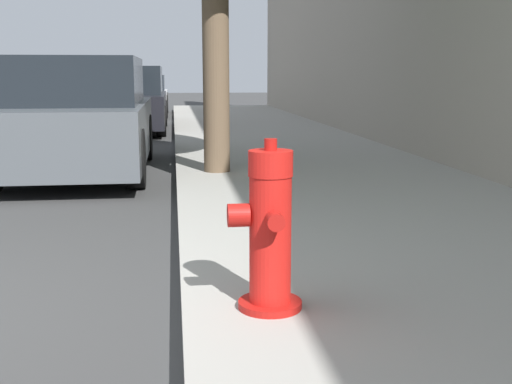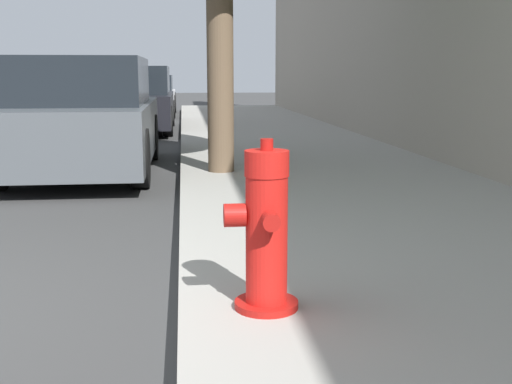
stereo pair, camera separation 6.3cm
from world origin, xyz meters
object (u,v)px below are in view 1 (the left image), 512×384
at_px(parked_car_near, 77,119).
at_px(parked_car_far, 138,96).
at_px(parked_car_mid, 127,101).
at_px(fire_hydrant, 269,232).

distance_m(parked_car_near, parked_car_far, 11.59).
height_order(parked_car_mid, parked_car_far, parked_car_mid).
height_order(fire_hydrant, parked_car_mid, parked_car_mid).
relative_size(fire_hydrant, parked_car_far, 0.20).
xyz_separation_m(fire_hydrant, parked_car_mid, (-1.48, 11.72, 0.15)).
distance_m(fire_hydrant, parked_car_far, 17.22).
relative_size(parked_car_mid, parked_car_far, 1.00).
xyz_separation_m(parked_car_mid, parked_car_far, (-0.04, 5.43, -0.08)).
bearing_deg(parked_car_far, parked_car_near, -90.79).
bearing_deg(fire_hydrant, parked_car_far, 95.06).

